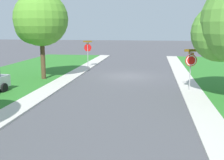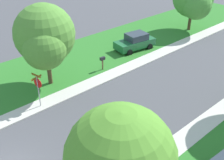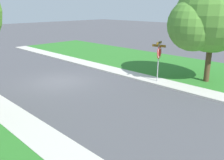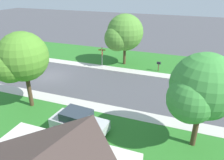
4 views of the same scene
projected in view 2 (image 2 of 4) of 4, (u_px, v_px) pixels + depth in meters
The scene contains 7 objects.
sidewalk_east at pixel (204, 125), 19.20m from camera, with size 1.40×56.00×0.10m, color beige.
sidewalk_west at pixel (112, 74), 25.25m from camera, with size 1.40×56.00×0.10m, color beige.
lawn_west at pixel (80, 57), 28.28m from camera, with size 8.00×56.00×0.08m, color #2D7528.
stop_sign_far_corner at pixel (38, 85), 20.13m from camera, with size 0.90×0.90×2.77m.
car_green_far_down_street at pixel (135, 42), 29.60m from camera, with size 2.49×4.51×1.76m.
tree_sidewalk_near at pixel (45, 38), 21.50m from camera, with size 5.11×4.75×6.82m.
mailbox at pixel (102, 60), 25.53m from camera, with size 0.28×0.50×1.31m.
Camera 2 is at (11.76, -2.66, 12.37)m, focal length 45.36 mm.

